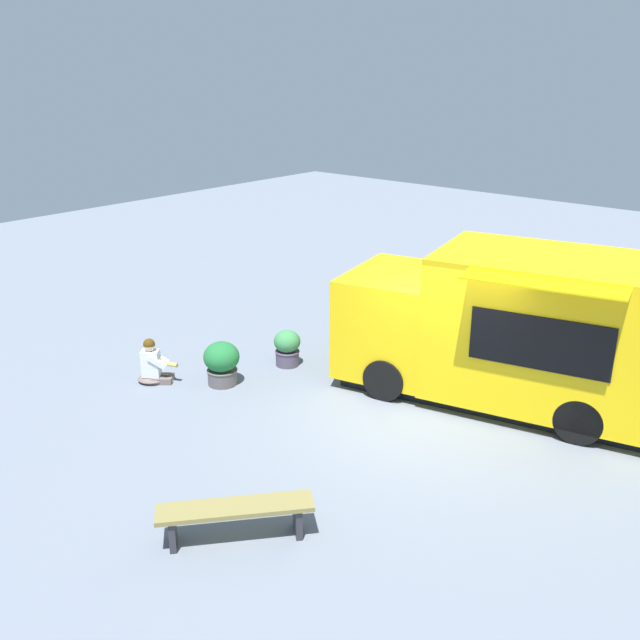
# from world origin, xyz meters

# --- Properties ---
(ground_plane) EXTENTS (40.00, 40.00, 0.00)m
(ground_plane) POSITION_xyz_m (0.00, 0.00, 0.00)
(ground_plane) COLOR slate
(food_truck) EXTENTS (5.80, 3.45, 2.60)m
(food_truck) POSITION_xyz_m (0.59, 1.44, 1.24)
(food_truck) COLOR yellow
(food_truck) RESTS_ON ground_plane
(person_customer) EXTENTS (0.78, 0.70, 0.84)m
(person_customer) POSITION_xyz_m (-4.57, -2.13, 0.32)
(person_customer) COLOR #6C5D56
(person_customer) RESTS_ON ground_plane
(planter_flowering_near) EXTENTS (0.51, 0.51, 0.70)m
(planter_flowering_near) POSITION_xyz_m (-3.25, 0.02, 0.37)
(planter_flowering_near) COLOR #4D455A
(planter_flowering_near) RESTS_ON ground_plane
(planter_flowering_far) EXTENTS (0.65, 0.65, 0.80)m
(planter_flowering_far) POSITION_xyz_m (-3.55, -1.37, 0.42)
(planter_flowering_far) COLOR #575252
(planter_flowering_far) RESTS_ON ground_plane
(plaza_bench) EXTENTS (1.52, 1.70, 0.47)m
(plaza_bench) POSITION_xyz_m (-0.10, -4.24, 0.37)
(plaza_bench) COLOR olive
(plaza_bench) RESTS_ON ground_plane
(trash_bin) EXTENTS (0.47, 0.47, 0.84)m
(trash_bin) POSITION_xyz_m (-2.31, 4.94, 0.43)
(trash_bin) COLOR #231530
(trash_bin) RESTS_ON ground_plane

